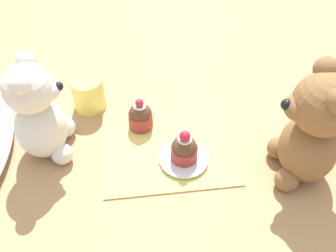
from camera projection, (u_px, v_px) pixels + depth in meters
The scene contains 8 objects.
ground_plane at pixel (168, 147), 0.72m from camera, with size 4.00×4.00×0.00m, color tan.
knitted_placemat at pixel (168, 146), 0.72m from camera, with size 0.20×0.24×0.01m, color #E0D166.
teddy_bear_cream at pixel (39, 114), 0.65m from camera, with size 0.10×0.10×0.19m.
teddy_bear_tan at pixel (313, 129), 0.61m from camera, with size 0.11×0.12×0.21m.
cupcake_near_cream_bear at pixel (140, 116), 0.73m from camera, with size 0.05×0.05×0.06m.
saucer_plate at pixel (184, 158), 0.69m from camera, with size 0.09×0.09×0.01m, color silver.
cupcake_near_tan_bear at pixel (184, 149), 0.67m from camera, with size 0.05×0.05×0.06m.
juice_glass at pixel (88, 93), 0.77m from camera, with size 0.06×0.06×0.07m, color #EADB66.
Camera 1 is at (-0.46, 0.06, 0.55)m, focal length 42.00 mm.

